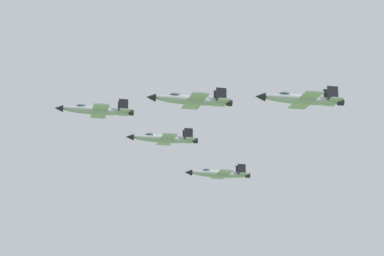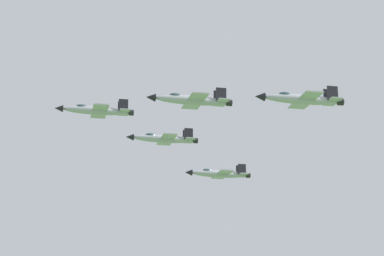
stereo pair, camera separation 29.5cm
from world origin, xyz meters
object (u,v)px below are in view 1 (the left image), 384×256
(jet_lead, at_px, (96,110))
(jet_right_outer, at_px, (219,174))
(jet_left_outer, at_px, (302,99))
(jet_left_wingman, at_px, (191,100))
(jet_right_wingman, at_px, (164,139))

(jet_lead, height_order, jet_right_outer, jet_lead)
(jet_lead, height_order, jet_left_outer, jet_lead)
(jet_lead, xyz_separation_m, jet_left_wingman, (19.72, -12.82, -1.19))
(jet_lead, bearing_deg, jet_right_wingman, -138.49)
(jet_right_wingman, height_order, jet_left_outer, jet_right_wingman)
(jet_right_wingman, relative_size, jet_left_outer, 1.01)
(jet_right_outer, bearing_deg, jet_right_wingman, 40.21)
(jet_left_wingman, distance_m, jet_left_outer, 23.77)
(jet_lead, xyz_separation_m, jet_left_outer, (39.45, -25.64, -4.59))
(jet_lead, height_order, jet_left_wingman, jet_lead)
(jet_left_wingman, xyz_separation_m, jet_left_outer, (19.73, -12.82, -3.41))
(jet_right_wingman, xyz_separation_m, jet_left_outer, (23.62, -43.04, -3.26))
(jet_left_wingman, relative_size, jet_left_outer, 1.02)
(jet_left_wingman, relative_size, jet_right_wingman, 1.01)
(jet_lead, relative_size, jet_left_outer, 0.98)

